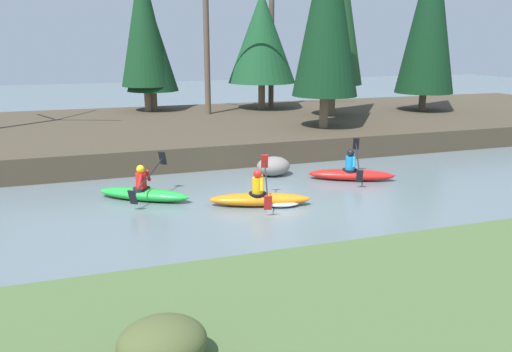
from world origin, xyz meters
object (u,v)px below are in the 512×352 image
(boulder_midstream, at_px, (273,166))
(kayaker_middle, at_px, (264,198))
(kayaker_lead, at_px, (352,173))
(kayaker_trailing, at_px, (144,192))

(boulder_midstream, bearing_deg, kayaker_middle, -114.90)
(kayaker_middle, relative_size, boulder_midstream, 2.47)
(kayaker_lead, height_order, kayaker_trailing, same)
(kayaker_lead, distance_m, boulder_midstream, 2.56)
(kayaker_lead, bearing_deg, kayaker_trailing, -154.36)
(kayaker_trailing, xyz_separation_m, boulder_midstream, (4.34, 1.38, 0.09))
(kayaker_trailing, bearing_deg, kayaker_middle, 6.36)
(kayaker_lead, distance_m, kayaker_trailing, 6.53)
(kayaker_lead, distance_m, kayaker_middle, 3.85)
(kayaker_middle, bearing_deg, boulder_midstream, 81.71)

